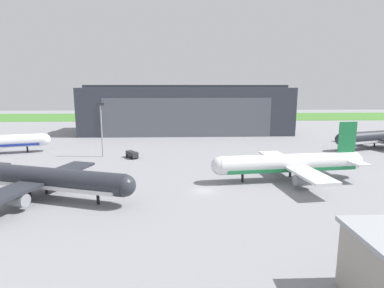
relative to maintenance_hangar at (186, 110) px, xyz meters
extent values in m
plane|color=gray|center=(1.81, -85.61, -10.49)|extent=(440.00, 440.00, 0.00)
cube|color=#437B30|center=(1.81, 73.62, -10.45)|extent=(440.00, 56.00, 0.08)
cube|color=#383D47|center=(0.00, 0.09, -0.14)|extent=(93.31, 31.44, 20.70)
cube|color=slate|center=(0.00, -15.78, -2.21)|extent=(70.92, 0.30, 16.56)
cube|color=#383D47|center=(0.00, 0.09, 10.81)|extent=(93.31, 7.55, 1.20)
cylinder|color=#282B33|center=(65.77, -42.76, -6.43)|extent=(32.30, 13.70, 4.35)
sphere|color=#282B33|center=(50.26, -47.53, -6.43)|extent=(4.18, 4.18, 4.18)
cube|color=silver|center=(65.77, -42.76, -7.63)|extent=(29.83, 12.98, 0.76)
cube|color=#282B33|center=(63.93, -34.56, -6.97)|extent=(9.19, 15.27, 0.56)
cylinder|color=gray|center=(63.50, -35.89, -8.47)|extent=(4.66, 3.50, 2.39)
cylinder|color=black|center=(55.22, -46.01, -9.55)|extent=(0.56, 0.56, 1.88)
cylinder|color=black|center=(66.34, -40.20, -9.55)|extent=(0.56, 0.56, 1.88)
cylinder|color=white|center=(22.11, -78.56, -6.46)|extent=(33.31, 7.93, 4.23)
sphere|color=white|center=(5.70, -80.42, -6.46)|extent=(4.06, 4.06, 4.06)
sphere|color=white|center=(38.53, -76.69, -6.46)|extent=(3.30, 3.30, 3.30)
cube|color=#1E7A42|center=(22.11, -78.56, -7.62)|extent=(30.68, 7.67, 0.74)
cube|color=#1E7A42|center=(35.90, -76.99, -0.75)|extent=(4.31, 0.88, 7.19)
cube|color=white|center=(36.20, -73.78, -6.04)|extent=(3.62, 6.22, 0.28)
cube|color=white|center=(36.91, -80.06, -6.04)|extent=(3.62, 6.22, 0.28)
cube|color=white|center=(21.88, -70.61, -6.99)|extent=(6.78, 14.04, 0.56)
cube|color=white|center=(23.66, -86.36, -6.99)|extent=(6.78, 14.04, 0.56)
cylinder|color=gray|center=(21.20, -71.77, -8.45)|extent=(4.25, 2.76, 2.32)
cylinder|color=gray|center=(22.75, -85.37, -8.45)|extent=(4.25, 2.76, 2.32)
cylinder|color=black|center=(10.95, -79.83, -9.53)|extent=(0.56, 0.56, 1.92)
cylinder|color=black|center=(23.18, -76.20, -9.53)|extent=(0.56, 0.56, 1.92)
cylinder|color=black|center=(23.68, -80.61, -9.53)|extent=(0.56, 0.56, 1.92)
sphere|color=white|center=(-48.06, -43.45, -6.47)|extent=(3.89, 3.89, 3.89)
cylinder|color=black|center=(-53.23, -44.78, -9.49)|extent=(0.56, 0.56, 1.99)
cylinder|color=#282B33|center=(-29.60, -88.38, -6.45)|extent=(34.43, 14.76, 4.19)
sphere|color=#282B33|center=(-13.04, -93.77, -6.45)|extent=(4.02, 4.02, 4.02)
cube|color=silver|center=(-29.60, -88.38, -7.61)|extent=(31.79, 13.94, 0.73)
cube|color=#282B33|center=(-32.67, -95.56, -6.98)|extent=(9.40, 14.33, 0.56)
cube|color=#282B33|center=(-27.86, -80.77, -6.98)|extent=(9.40, 14.33, 0.56)
cylinder|color=gray|center=(-31.58, -94.80, -8.43)|extent=(4.49, 3.42, 2.30)
cylinder|color=gray|center=(-27.43, -82.03, -8.43)|extent=(4.49, 3.42, 2.30)
cylinder|color=black|center=(-18.34, -92.05, -9.52)|extent=(0.56, 0.56, 1.94)
cylinder|color=black|center=(-31.61, -90.04, -9.52)|extent=(0.56, 0.56, 1.94)
cylinder|color=black|center=(-30.25, -85.86, -9.52)|extent=(0.56, 0.56, 1.94)
cube|color=#28282D|center=(-16.70, -55.87, -9.25)|extent=(2.45, 2.39, 1.57)
cube|color=#28282D|center=(-18.12, -53.80, -9.28)|extent=(3.45, 3.86, 1.52)
cylinder|color=black|center=(-17.66, -56.29, -10.03)|extent=(0.73, 0.90, 0.91)
cylinder|color=black|center=(-15.97, -55.14, -10.03)|extent=(0.73, 0.90, 0.91)
cylinder|color=black|center=(-19.35, -53.80, -10.03)|extent=(0.73, 0.90, 0.91)
cylinder|color=black|center=(-17.67, -52.65, -10.03)|extent=(0.73, 0.90, 0.91)
cylinder|color=#99999E|center=(-26.90, -52.31, -2.63)|extent=(0.44, 0.44, 15.73)
cube|color=#333338|center=(-26.90, -52.31, 5.64)|extent=(2.40, 0.50, 0.80)
camera|label=1|loc=(-3.15, -147.79, 11.03)|focal=29.40mm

